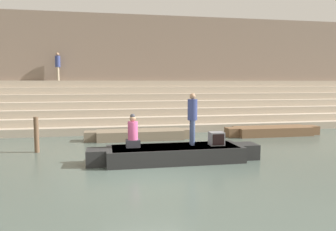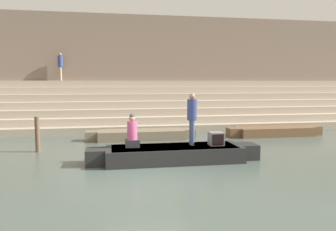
# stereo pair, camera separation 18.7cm
# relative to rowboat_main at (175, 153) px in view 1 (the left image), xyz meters

# --- Properties ---
(ground_plane) EXTENTS (120.00, 120.00, 0.00)m
(ground_plane) POSITION_rel_rowboat_main_xyz_m (-1.08, -1.37, -0.27)
(ground_plane) COLOR #47544C
(ghat_steps) EXTENTS (36.00, 4.26, 2.70)m
(ghat_steps) POSITION_rel_rowboat_main_xyz_m (-1.08, 8.65, 0.70)
(ghat_steps) COLOR tan
(ghat_steps) RESTS_ON ground
(back_wall) EXTENTS (34.20, 1.28, 6.75)m
(back_wall) POSITION_rel_rowboat_main_xyz_m (-1.08, 10.76, 3.08)
(back_wall) COLOR #7F6B5B
(back_wall) RESTS_ON ground
(rowboat_main) EXTENTS (5.69, 1.53, 0.51)m
(rowboat_main) POSITION_rel_rowboat_main_xyz_m (0.00, 0.00, 0.00)
(rowboat_main) COLOR black
(rowboat_main) RESTS_ON ground
(person_standing) EXTENTS (0.32, 0.32, 1.73)m
(person_standing) POSITION_rel_rowboat_main_xyz_m (0.63, 0.16, 1.24)
(person_standing) COLOR #3D4C75
(person_standing) RESTS_ON rowboat_main
(person_rowing) EXTENTS (0.45, 0.36, 1.09)m
(person_rowing) POSITION_rel_rowboat_main_xyz_m (-1.36, 0.14, 0.68)
(person_rowing) COLOR #28282D
(person_rowing) RESTS_ON rowboat_main
(tv_set) EXTENTS (0.48, 0.40, 0.44)m
(tv_set) POSITION_rel_rowboat_main_xyz_m (1.41, -0.06, 0.46)
(tv_set) COLOR slate
(tv_set) RESTS_ON rowboat_main
(moored_boat_shore) EXTENTS (4.77, 1.25, 0.43)m
(moored_boat_shore) POSITION_rel_rowboat_main_xyz_m (5.86, 4.33, -0.04)
(moored_boat_shore) COLOR brown
(moored_boat_shore) RESTS_ON ground
(moored_boat_distant) EXTENTS (4.98, 1.25, 0.43)m
(moored_boat_distant) POSITION_rel_rowboat_main_xyz_m (-0.67, 4.41, -0.04)
(moored_boat_distant) COLOR #756651
(moored_boat_distant) RESTS_ON ground
(mooring_post) EXTENTS (0.17, 0.17, 1.33)m
(mooring_post) POSITION_rel_rowboat_main_xyz_m (-4.75, 2.36, 0.40)
(mooring_post) COLOR brown
(mooring_post) RESTS_ON ground
(person_on_steps) EXTENTS (0.30, 0.30, 1.63)m
(person_on_steps) POSITION_rel_rowboat_main_xyz_m (-4.90, 9.87, 3.38)
(person_on_steps) COLOR gray
(person_on_steps) RESTS_ON ghat_steps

